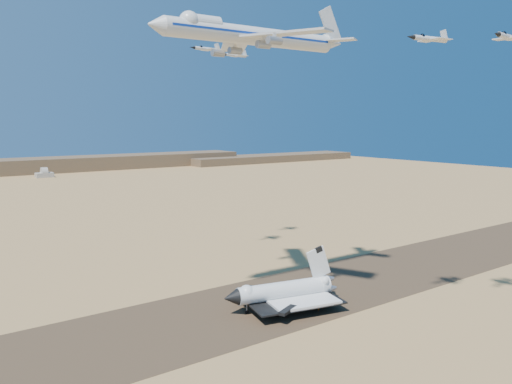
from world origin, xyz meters
TOP-DOWN VIEW (x-y plane):
  - ground at (0.00, 0.00)m, footprint 1200.00×1200.00m
  - runway at (0.00, 0.00)m, footprint 600.00×50.00m
  - ridgeline at (65.32, 527.31)m, footprint 960.00×90.00m
  - shuttle at (10.53, -6.98)m, footprint 42.06×31.59m
  - carrier_747 at (3.40, 4.10)m, footprint 77.00×59.78m
  - crew_a at (18.44, -16.57)m, footprint 0.59×0.76m
  - crew_b at (18.84, -14.07)m, footprint 0.90×0.97m
  - crew_c at (21.51, -15.63)m, footprint 1.18×0.93m
  - chase_jet_a at (34.74, -43.93)m, footprint 15.90×8.84m
  - chase_jet_b at (50.91, -58.52)m, footprint 16.26×8.93m
  - chase_jet_d at (17.64, 56.39)m, footprint 15.26×8.13m
  - chase_jet_e at (41.35, 69.71)m, footprint 14.44×7.60m

SIDE VIEW (x-z plane):
  - ground at x=0.00m, z-range 0.00..0.00m
  - runway at x=0.00m, z-range 0.00..0.06m
  - crew_b at x=18.84m, z-range 0.06..1.81m
  - crew_c at x=21.51m, z-range 0.06..1.85m
  - crew_a at x=18.44m, z-range 0.06..1.90m
  - shuttle at x=10.53m, z-range -4.79..15.93m
  - ridgeline at x=65.32m, z-range -1.37..16.63m
  - chase_jet_a at x=34.74m, z-range 86.30..90.28m
  - chase_jet_b at x=50.91m, z-range 86.39..90.44m
  - carrier_747 at x=3.40m, z-range 83.12..102.33m
  - chase_jet_d at x=17.64m, z-range 93.62..97.42m
  - chase_jet_e at x=41.35m, z-range 94.15..97.75m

